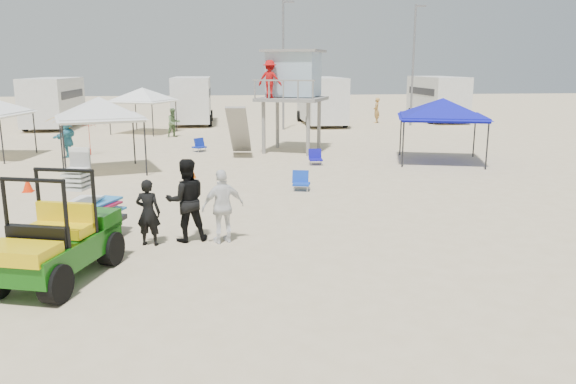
{
  "coord_description": "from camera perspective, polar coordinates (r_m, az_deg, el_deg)",
  "views": [
    {
      "loc": [
        -0.92,
        -9.11,
        4.06
      ],
      "look_at": [
        0.5,
        3.0,
        1.3
      ],
      "focal_mm": 35.0,
      "sensor_mm": 36.0,
      "label": 1
    }
  ],
  "objects": [
    {
      "name": "canopy_white_a",
      "position": [
        22.7,
        -18.68,
        8.79
      ],
      "size": [
        3.72,
        3.72,
        3.3
      ],
      "color": "black",
      "rests_on": "ground"
    },
    {
      "name": "cone_near",
      "position": [
        20.26,
        -24.94,
        0.71
      ],
      "size": [
        0.34,
        0.34,
        0.5
      ],
      "primitive_type": "cone",
      "color": "#F52C07",
      "rests_on": "ground"
    },
    {
      "name": "light_pole_left",
      "position": [
        36.32,
        -0.49,
        12.65
      ],
      "size": [
        0.14,
        0.14,
        8.0
      ],
      "primitive_type": "cylinder",
      "color": "slate",
      "rests_on": "ground"
    },
    {
      "name": "canopy_blue",
      "position": [
        24.81,
        15.46,
        8.85
      ],
      "size": [
        4.25,
        4.25,
        3.12
      ],
      "color": "black",
      "rests_on": "ground"
    },
    {
      "name": "canopy_white_c",
      "position": [
        35.54,
        -14.58,
        9.99
      ],
      "size": [
        3.99,
        3.99,
        3.15
      ],
      "color": "black",
      "rests_on": "ground"
    },
    {
      "name": "rv_far_right",
      "position": [
        43.67,
        14.92,
        9.36
      ],
      "size": [
        2.64,
        6.6,
        3.25
      ],
      "color": "silver",
      "rests_on": "ground"
    },
    {
      "name": "man_left",
      "position": [
        13.21,
        -14.01,
        -2.04
      ],
      "size": [
        0.63,
        0.48,
        1.55
      ],
      "primitive_type": "imported",
      "rotation": [
        0.0,
        0.0,
        2.93
      ],
      "color": "black",
      "rests_on": "ground"
    },
    {
      "name": "rv_far_left",
      "position": [
        40.71,
        -22.73,
        8.59
      ],
      "size": [
        2.64,
        6.8,
        3.25
      ],
      "color": "silver",
      "rests_on": "ground"
    },
    {
      "name": "utility_cart",
      "position": [
        11.55,
        -22.84,
        -3.83
      ],
      "size": [
        2.1,
        3.0,
        2.07
      ],
      "color": "#0F4E0C",
      "rests_on": "ground"
    },
    {
      "name": "distant_beachgoers",
      "position": [
        30.79,
        -11.59,
        6.55
      ],
      "size": [
        18.8,
        14.67,
        1.79
      ],
      "color": "#547445",
      "rests_on": "ground"
    },
    {
      "name": "beach_chair_b",
      "position": [
        18.66,
        1.32,
        1.16
      ],
      "size": [
        0.65,
        0.7,
        0.64
      ],
      "color": "#113BB9",
      "rests_on": "ground"
    },
    {
      "name": "beach_chair_a",
      "position": [
        27.47,
        -9.01,
        4.75
      ],
      "size": [
        0.74,
        0.85,
        0.64
      ],
      "color": "#0D2193",
      "rests_on": "ground"
    },
    {
      "name": "rv_mid_right",
      "position": [
        39.77,
        3.4,
        9.47
      ],
      "size": [
        2.64,
        7.0,
        3.25
      ],
      "color": "silver",
      "rests_on": "ground"
    },
    {
      "name": "ground",
      "position": [
        10.01,
        -0.87,
        -11.16
      ],
      "size": [
        140.0,
        140.0,
        0.0
      ],
      "primitive_type": "plane",
      "color": "beige",
      "rests_on": "ground"
    },
    {
      "name": "cone_far",
      "position": [
        20.95,
        -9.8,
        2.09
      ],
      "size": [
        0.34,
        0.34,
        0.5
      ],
      "primitive_type": "cone",
      "color": "#FF6208",
      "rests_on": "ground"
    },
    {
      "name": "man_mid",
      "position": [
        13.31,
        -10.3,
        -0.83
      ],
      "size": [
        1.08,
        0.92,
        1.96
      ],
      "primitive_type": "imported",
      "rotation": [
        0.0,
        0.0,
        3.34
      ],
      "color": "black",
      "rests_on": "ground"
    },
    {
      "name": "umbrella_b",
      "position": [
        28.12,
        -21.27,
        5.55
      ],
      "size": [
        2.58,
        2.6,
        1.92
      ],
      "primitive_type": "imported",
      "rotation": [
        0.0,
        0.0,
        0.27
      ],
      "color": "#EFA815",
      "rests_on": "ground"
    },
    {
      "name": "light_pole_right",
      "position": [
        39.77,
        12.58,
        12.36
      ],
      "size": [
        0.14,
        0.14,
        8.0
      ],
      "primitive_type": "cylinder",
      "color": "slate",
      "rests_on": "ground"
    },
    {
      "name": "umbrella_a",
      "position": [
        27.43,
        -19.54,
        5.32
      ],
      "size": [
        1.91,
        1.95,
        1.72
      ],
      "primitive_type": "imported",
      "rotation": [
        0.0,
        0.0,
        0.02
      ],
      "color": "#B42213",
      "rests_on": "ground"
    },
    {
      "name": "rv_mid_left",
      "position": [
        40.72,
        -9.73,
        9.38
      ],
      "size": [
        2.65,
        6.5,
        3.25
      ],
      "color": "silver",
      "rests_on": "ground"
    },
    {
      "name": "surf_trailer",
      "position": [
        13.77,
        -20.14,
        -1.74
      ],
      "size": [
        1.72,
        2.43,
        1.96
      ],
      "color": "black",
      "rests_on": "ground"
    },
    {
      "name": "beach_chair_c",
      "position": [
        23.53,
        2.8,
        3.57
      ],
      "size": [
        0.56,
        0.6,
        0.64
      ],
      "color": "#110E9C",
      "rests_on": "ground"
    },
    {
      "name": "lifeguard_tower",
      "position": [
        26.95,
        0.2,
        11.51
      ],
      "size": [
        3.83,
        3.83,
        4.67
      ],
      "color": "gray",
      "rests_on": "ground"
    },
    {
      "name": "man_right",
      "position": [
        13.07,
        -6.62,
        -1.47
      ],
      "size": [
        1.1,
        0.75,
        1.73
      ],
      "primitive_type": "imported",
      "rotation": [
        0.0,
        0.0,
        3.5
      ],
      "color": "white",
      "rests_on": "ground"
    }
  ]
}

